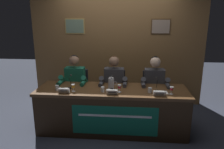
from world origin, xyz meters
TOP-DOWN VIEW (x-y plane):
  - ground_plane at (0.00, 0.00)m, footprint 12.00×12.00m
  - wall_back_panelled at (-0.00, 1.30)m, footprint 3.74×0.14m
  - conference_table at (0.00, -0.10)m, footprint 2.54×0.76m
  - chair_left at (-0.75, 0.56)m, footprint 0.44×0.44m
  - panelist_left at (-0.75, 0.36)m, footprint 0.51×0.48m
  - nameplate_left at (-0.75, -0.27)m, footprint 0.18×0.06m
  - juice_glass_left at (-0.61, -0.18)m, footprint 0.06×0.06m
  - water_cup_left at (-0.90, -0.15)m, footprint 0.06×0.06m
  - microphone_left at (-0.72, -0.01)m, footprint 0.06×0.17m
  - chair_center at (0.00, 0.56)m, footprint 0.44×0.44m
  - panelist_center at (0.00, 0.36)m, footprint 0.51×0.48m
  - nameplate_center at (0.02, -0.27)m, footprint 0.18×0.06m
  - juice_glass_center at (0.13, -0.15)m, footprint 0.06×0.06m
  - water_cup_center at (-0.14, -0.16)m, footprint 0.06×0.06m
  - microphone_center at (-0.01, 0.00)m, footprint 0.06×0.17m
  - chair_right at (0.75, 0.56)m, footprint 0.44×0.44m
  - panelist_right at (0.75, 0.36)m, footprint 0.51×0.48m
  - nameplate_right at (0.75, -0.27)m, footprint 0.19×0.06m
  - juice_glass_right at (0.95, -0.17)m, footprint 0.06×0.06m
  - water_cup_right at (0.62, -0.14)m, footprint 0.06×0.06m
  - microphone_right at (0.74, -0.03)m, footprint 0.06×0.17m
  - water_pitcher_central at (-0.01, 0.01)m, footprint 0.15×0.10m
  - document_stack_right at (0.80, -0.13)m, footprint 0.22×0.16m

SIDE VIEW (x-z plane):
  - ground_plane at x=0.00m, z-range 0.00..0.00m
  - chair_left at x=-0.75m, z-range -0.01..0.89m
  - chair_center at x=0.00m, z-range -0.01..0.89m
  - chair_right at x=0.75m, z-range -0.01..0.89m
  - conference_table at x=0.00m, z-range 0.12..0.87m
  - panelist_left at x=-0.75m, z-range 0.10..1.33m
  - panelist_center at x=0.00m, z-range 0.10..1.33m
  - panelist_right at x=0.75m, z-range 0.10..1.33m
  - document_stack_right at x=0.80m, z-range 0.75..0.76m
  - water_cup_left at x=-0.90m, z-range 0.74..0.83m
  - water_cup_center at x=-0.14m, z-range 0.74..0.83m
  - water_cup_right at x=0.62m, z-range 0.74..0.83m
  - nameplate_left at x=-0.75m, z-range 0.75..0.82m
  - nameplate_center at x=0.02m, z-range 0.75..0.82m
  - nameplate_right at x=0.75m, z-range 0.75..0.82m
  - microphone_left at x=-0.72m, z-range 0.71..0.93m
  - microphone_center at x=-0.01m, z-range 0.71..0.93m
  - microphone_right at x=0.74m, z-range 0.71..0.93m
  - juice_glass_left at x=-0.61m, z-range 0.77..0.89m
  - juice_glass_center at x=0.13m, z-range 0.77..0.89m
  - juice_glass_right at x=0.95m, z-range 0.77..0.89m
  - water_pitcher_central at x=-0.01m, z-range 0.74..0.95m
  - wall_back_panelled at x=0.00m, z-range 0.00..2.60m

